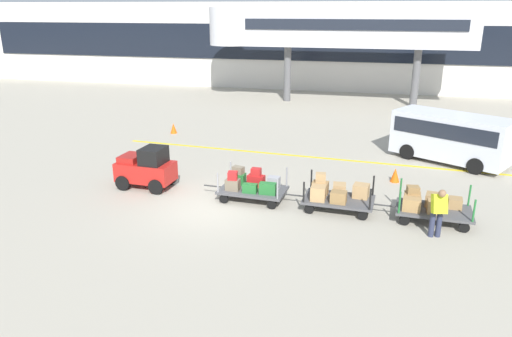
# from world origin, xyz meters

# --- Properties ---
(ground_plane) EXTENTS (120.00, 120.00, 0.00)m
(ground_plane) POSITION_xyz_m (0.00, 0.00, 0.00)
(ground_plane) COLOR #A8A08E
(apron_lead_line) EXTENTS (19.72, 1.46, 0.01)m
(apron_lead_line) POSITION_xyz_m (3.19, 6.53, 0.00)
(apron_lead_line) COLOR yellow
(apron_lead_line) RESTS_ON ground_plane
(terminal_building) EXTENTS (60.91, 2.51, 6.88)m
(terminal_building) POSITION_xyz_m (0.00, 25.98, 3.45)
(terminal_building) COLOR silver
(terminal_building) RESTS_ON ground_plane
(jet_bridge) EXTENTS (18.04, 3.00, 6.47)m
(jet_bridge) POSITION_xyz_m (1.59, 19.99, 5.12)
(jet_bridge) COLOR silver
(jet_bridge) RESTS_ON ground_plane
(baggage_tug) EXTENTS (2.16, 1.33, 1.58)m
(baggage_tug) POSITION_xyz_m (-2.92, 1.23, 0.75)
(baggage_tug) COLOR red
(baggage_tug) RESTS_ON ground_plane
(baggage_cart_lead) EXTENTS (3.04, 1.53, 1.10)m
(baggage_cart_lead) POSITION_xyz_m (1.19, 1.03, 0.53)
(baggage_cart_lead) COLOR #4C4C4F
(baggage_cart_lead) RESTS_ON ground_plane
(baggage_cart_middle) EXTENTS (3.04, 1.53, 1.13)m
(baggage_cart_middle) POSITION_xyz_m (4.14, 0.88, 0.52)
(baggage_cart_middle) COLOR #4C4C4F
(baggage_cart_middle) RESTS_ON ground_plane
(baggage_cart_tail) EXTENTS (3.04, 1.53, 1.10)m
(baggage_cart_tail) POSITION_xyz_m (7.10, 0.71, 0.50)
(baggage_cart_tail) COLOR #4C4C4F
(baggage_cart_tail) RESTS_ON ground_plane
(baggage_handler) EXTENTS (0.48, 0.50, 1.56)m
(baggage_handler) POSITION_xyz_m (7.19, -0.56, 0.87)
(baggage_handler) COLOR #2D334C
(baggage_handler) RESTS_ON ground_plane
(shuttle_van) EXTENTS (5.11, 4.04, 2.10)m
(shuttle_van) POSITION_xyz_m (8.47, 7.37, 1.23)
(shuttle_van) COLOR silver
(shuttle_van) RESTS_ON ground_plane
(safety_cone_near) EXTENTS (0.36, 0.36, 0.55)m
(safety_cone_near) POSITION_xyz_m (-5.26, 9.13, 0.28)
(safety_cone_near) COLOR #EA590F
(safety_cone_near) RESTS_ON ground_plane
(safety_cone_far) EXTENTS (0.36, 0.36, 0.55)m
(safety_cone_far) POSITION_xyz_m (6.14, 4.13, 0.28)
(safety_cone_far) COLOR #EA590F
(safety_cone_far) RESTS_ON ground_plane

